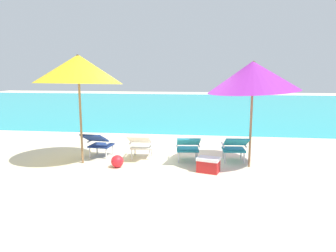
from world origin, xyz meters
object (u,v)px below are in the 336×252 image
(lounge_chair_near_right, at_px, (188,146))
(lounge_chair_far_right, at_px, (235,146))
(beach_ball, at_px, (117,161))
(cooler_box, at_px, (208,165))
(beach_umbrella_left, at_px, (78,69))
(lounge_chair_far_left, at_px, (98,142))
(lounge_chair_near_left, at_px, (141,143))
(beach_umbrella_right, at_px, (253,76))

(lounge_chair_near_right, xyz_separation_m, lounge_chair_far_right, (1.09, 0.11, 0.00))
(beach_ball, relative_size, cooler_box, 0.52)
(cooler_box, bearing_deg, beach_umbrella_left, 173.91)
(lounge_chair_far_right, bearing_deg, beach_ball, -165.32)
(lounge_chair_far_left, bearing_deg, beach_umbrella_left, -116.37)
(lounge_chair_near_left, bearing_deg, lounge_chair_near_right, -5.60)
(lounge_chair_near_left, height_order, beach_umbrella_right, beach_umbrella_right)
(lounge_chair_near_left, xyz_separation_m, lounge_chair_near_right, (1.15, -0.11, 0.00))
(beach_umbrella_right, height_order, cooler_box, beach_umbrella_right)
(lounge_chair_far_left, relative_size, lounge_chair_far_right, 1.01)
(lounge_chair_far_left, bearing_deg, lounge_chair_near_left, -0.41)
(lounge_chair_far_left, xyz_separation_m, lounge_chair_near_left, (1.08, -0.01, 0.00))
(lounge_chair_near_right, relative_size, beach_umbrella_left, 0.36)
(lounge_chair_far_left, xyz_separation_m, beach_umbrella_left, (-0.23, -0.46, 1.77))
(lounge_chair_near_left, height_order, lounge_chair_far_right, same)
(lounge_chair_near_left, bearing_deg, beach_umbrella_left, -160.79)
(lounge_chair_far_right, height_order, beach_umbrella_right, beach_umbrella_right)
(beach_ball, distance_m, cooler_box, 2.03)
(lounge_chair_far_left, relative_size, cooler_box, 1.71)
(lounge_chair_near_right, height_order, beach_umbrella_right, beach_umbrella_right)
(beach_ball, bearing_deg, beach_umbrella_right, 8.15)
(lounge_chair_far_left, height_order, cooler_box, lounge_chair_far_left)
(lounge_chair_near_right, relative_size, lounge_chair_far_right, 1.02)
(lounge_chair_far_left, height_order, lounge_chair_far_right, same)
(lounge_chair_near_left, xyz_separation_m, lounge_chair_far_right, (2.24, -0.00, 0.00))
(lounge_chair_near_left, xyz_separation_m, cooler_box, (1.64, -0.77, -0.24))
(lounge_chair_near_right, xyz_separation_m, beach_umbrella_right, (1.40, -0.16, 1.62))
(lounge_chair_far_right, height_order, beach_ball, lounge_chair_far_right)
(lounge_chair_near_left, distance_m, beach_umbrella_left, 2.25)
(beach_umbrella_left, distance_m, beach_umbrella_right, 3.86)
(beach_umbrella_right, bearing_deg, beach_umbrella_left, -177.29)
(lounge_chair_near_left, distance_m, cooler_box, 1.83)
(lounge_chair_near_left, height_order, lounge_chair_near_right, same)
(lounge_chair_near_right, xyz_separation_m, cooler_box, (0.48, -0.66, -0.24))
(lounge_chair_far_right, height_order, beach_umbrella_left, beach_umbrella_left)
(beach_umbrella_right, distance_m, beach_ball, 3.52)
(lounge_chair_near_left, distance_m, beach_umbrella_right, 3.04)
(lounge_chair_near_right, height_order, lounge_chair_far_right, same)
(cooler_box, bearing_deg, beach_umbrella_right, 28.48)
(lounge_chair_far_left, distance_m, beach_umbrella_left, 1.85)
(lounge_chair_near_left, relative_size, lounge_chair_far_right, 0.99)
(lounge_chair_far_left, height_order, beach_ball, lounge_chair_far_left)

